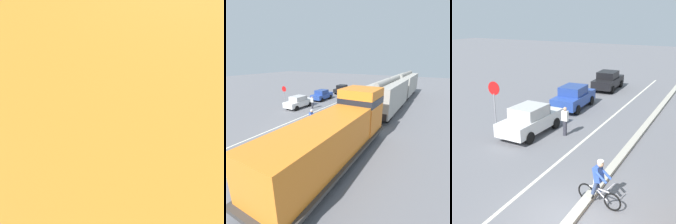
# 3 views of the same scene
# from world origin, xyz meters

# --- Properties ---
(ground_plane) EXTENTS (120.00, 120.00, 0.00)m
(ground_plane) POSITION_xyz_m (0.00, 0.00, 0.00)
(ground_plane) COLOR slate
(median_curb) EXTENTS (0.36, 36.00, 0.16)m
(median_curb) POSITION_xyz_m (0.00, 6.00, 0.08)
(median_curb) COLOR #B2AD9E
(median_curb) RESTS_ON ground
(lane_stripe) EXTENTS (0.14, 36.00, 0.01)m
(lane_stripe) POSITION_xyz_m (-2.40, 6.00, 0.00)
(lane_stripe) COLOR silver
(lane_stripe) RESTS_ON ground
(locomotive) EXTENTS (3.10, 11.61, 4.20)m
(locomotive) POSITION_xyz_m (5.50, -2.26, 1.80)
(locomotive) COLOR orange
(locomotive) RESTS_ON ground
(hopper_car_lead) EXTENTS (2.90, 10.60, 4.18)m
(hopper_car_lead) POSITION_xyz_m (5.50, 9.90, 2.08)
(hopper_car_lead) COLOR #A3A099
(hopper_car_lead) RESTS_ON ground
(hopper_car_middle) EXTENTS (2.90, 10.60, 4.18)m
(hopper_car_middle) POSITION_xyz_m (5.50, 21.50, 2.08)
(hopper_car_middle) COLOR #A29F97
(hopper_car_middle) RESTS_ON ground
(parked_car_white) EXTENTS (1.93, 4.25, 1.62)m
(parked_car_white) POSITION_xyz_m (-5.46, 5.94, 0.82)
(parked_car_white) COLOR silver
(parked_car_white) RESTS_ON ground
(parked_car_blue) EXTENTS (1.96, 4.26, 1.62)m
(parked_car_blue) POSITION_xyz_m (-5.49, 11.47, 0.82)
(parked_car_blue) COLOR #28479E
(parked_car_blue) RESTS_ON ground
(parked_car_black) EXTENTS (1.95, 4.26, 1.62)m
(parked_car_black) POSITION_xyz_m (-5.32, 18.01, 0.82)
(parked_car_black) COLOR black
(parked_car_black) RESTS_ON ground
(cyclist) EXTENTS (1.70, 0.52, 1.71)m
(cyclist) POSITION_xyz_m (0.42, 1.26, 0.82)
(cyclist) COLOR black
(cyclist) RESTS_ON ground
(stop_sign) EXTENTS (0.76, 0.08, 2.88)m
(stop_sign) POSITION_xyz_m (-7.37, 5.28, 2.02)
(stop_sign) COLOR gray
(stop_sign) RESTS_ON ground
(pedestrian_by_cars) EXTENTS (0.34, 0.22, 1.62)m
(pedestrian_by_cars) POSITION_xyz_m (-3.63, 6.53, 0.85)
(pedestrian_by_cars) COLOR #33333D
(pedestrian_by_cars) RESTS_ON ground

